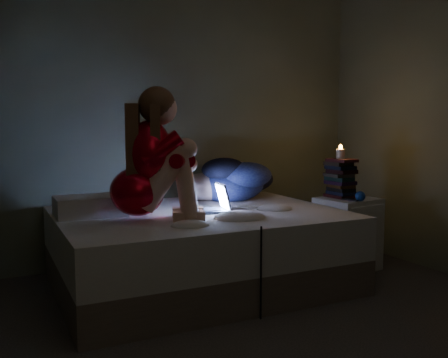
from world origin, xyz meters
TOP-DOWN VIEW (x-y plane):
  - floor at (0.00, 0.00)m, footprint 3.60×3.80m
  - wall_back at (0.00, 1.91)m, footprint 3.60×0.02m
  - bed at (-0.11, 1.10)m, footprint 2.02×1.52m
  - pillow at (-0.86, 1.29)m, footprint 0.47×0.34m
  - woman at (-0.61, 0.98)m, footprint 0.64×0.52m
  - laptop at (-0.07, 1.05)m, footprint 0.33×0.25m
  - clothes_pile at (0.37, 1.54)m, footprint 0.72×0.62m
  - nightstand at (1.17, 0.96)m, footprint 0.50×0.46m
  - book_stack at (1.14, 1.03)m, footprint 0.19×0.25m
  - candle at (1.14, 1.03)m, footprint 0.07×0.07m
  - phone at (1.09, 0.86)m, footprint 0.09×0.15m
  - blue_orb at (1.12, 0.79)m, footprint 0.08×0.08m

SIDE VIEW (x-z plane):
  - floor at x=0.00m, z-range -0.02..0.00m
  - bed at x=-0.11m, z-range 0.00..0.56m
  - nightstand at x=1.17m, z-range 0.00..0.59m
  - phone at x=1.09m, z-range 0.59..0.60m
  - pillow at x=-0.86m, z-range 0.56..0.69m
  - blue_orb at x=1.12m, z-range 0.59..0.67m
  - laptop at x=-0.07m, z-range 0.56..0.78m
  - clothes_pile at x=0.37m, z-range 0.56..0.94m
  - book_stack at x=1.14m, z-range 0.59..0.92m
  - candle at x=1.14m, z-range 0.92..1.00m
  - woman at x=-0.61m, z-range 0.56..1.45m
  - wall_back at x=0.00m, z-range 0.00..2.60m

